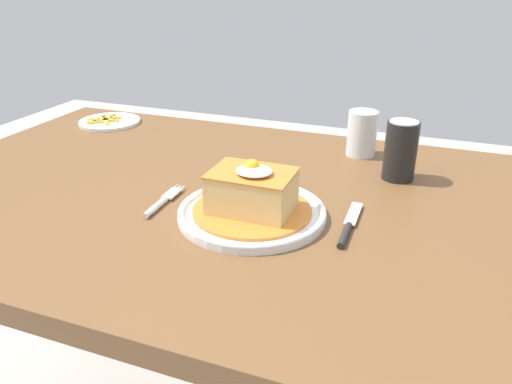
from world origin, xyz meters
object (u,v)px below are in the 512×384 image
Objects in this scene: main_plate at (252,212)px; drinking_glass at (362,136)px; side_plate_fries at (109,122)px; knife at (347,229)px; soda_can at (401,151)px; fork at (161,203)px.

main_plate is 2.51× the size of drinking_glass.
main_plate is at bearing -33.72° from side_plate_fries.
knife is at bearing -27.04° from side_plate_fries.
drinking_glass is at bearing -0.29° from side_plate_fries.
drinking_glass is at bearing 130.41° from soda_can.
drinking_glass is at bearing 53.55° from fork.
side_plate_fries is (-0.58, 0.39, -0.00)m from main_plate.
main_plate is 1.60× the size of knife.
main_plate is at bearing -178.23° from knife.
fork is at bearing -126.45° from drinking_glass.
soda_can is 0.73× the size of side_plate_fries.
fork is 0.35m from knife.
soda_can is (0.40, 0.29, 0.06)m from fork.
main_plate reaches higher than side_plate_fries.
fork is at bearing -143.87° from soda_can.
soda_can is 1.18× the size of drinking_glass.
main_plate is at bearing -107.80° from drinking_glass.
fork is at bearing -174.08° from main_plate.
soda_can reaches higher than knife.
knife is 1.33× the size of soda_can.
soda_can is 0.15m from drinking_glass.
drinking_glass is 0.62× the size of side_plate_fries.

